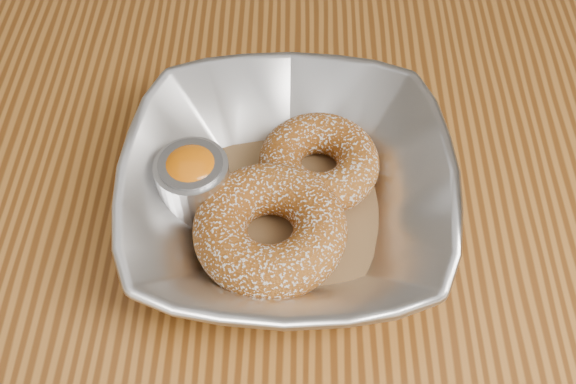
{
  "coord_description": "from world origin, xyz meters",
  "views": [
    {
      "loc": [
        0.04,
        -0.31,
        1.17
      ],
      "look_at": [
        0.03,
        -0.02,
        0.78
      ],
      "focal_mm": 42.0,
      "sensor_mm": 36.0,
      "label": 1
    }
  ],
  "objects_px": {
    "table": "(254,254)",
    "ramekin": "(193,181)",
    "donut_front": "(270,229)",
    "donut_back": "(319,163)",
    "serving_bowl": "(288,193)"
  },
  "relations": [
    {
      "from": "table",
      "to": "ramekin",
      "type": "bearing_deg",
      "value": -153.05
    },
    {
      "from": "table",
      "to": "donut_front",
      "type": "bearing_deg",
      "value": -70.87
    },
    {
      "from": "donut_front",
      "to": "ramekin",
      "type": "distance_m",
      "value": 0.07
    },
    {
      "from": "ramekin",
      "to": "donut_back",
      "type": "bearing_deg",
      "value": 15.51
    },
    {
      "from": "serving_bowl",
      "to": "donut_back",
      "type": "distance_m",
      "value": 0.04
    },
    {
      "from": "ramekin",
      "to": "donut_front",
      "type": "bearing_deg",
      "value": -33.08
    },
    {
      "from": "donut_back",
      "to": "ramekin",
      "type": "bearing_deg",
      "value": -164.49
    },
    {
      "from": "serving_bowl",
      "to": "donut_front",
      "type": "bearing_deg",
      "value": -110.61
    },
    {
      "from": "table",
      "to": "serving_bowl",
      "type": "height_order",
      "value": "serving_bowl"
    },
    {
      "from": "serving_bowl",
      "to": "donut_front",
      "type": "xyz_separation_m",
      "value": [
        -0.01,
        -0.03,
        -0.0
      ]
    },
    {
      "from": "ramekin",
      "to": "table",
      "type": "bearing_deg",
      "value": 26.95
    },
    {
      "from": "donut_front",
      "to": "serving_bowl",
      "type": "bearing_deg",
      "value": 69.39
    },
    {
      "from": "donut_back",
      "to": "ramekin",
      "type": "distance_m",
      "value": 0.1
    },
    {
      "from": "serving_bowl",
      "to": "donut_back",
      "type": "relative_size",
      "value": 2.61
    },
    {
      "from": "table",
      "to": "ramekin",
      "type": "distance_m",
      "value": 0.14
    }
  ]
}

